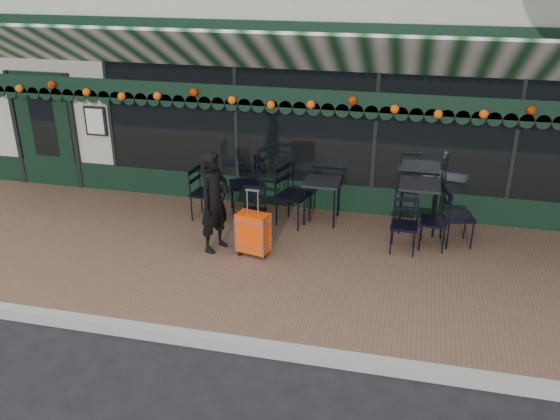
% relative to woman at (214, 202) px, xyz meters
% --- Properties ---
extents(ground, '(80.00, 80.00, 0.00)m').
position_rel_woman_xyz_m(ground, '(0.79, -2.09, -0.93)').
color(ground, black).
rests_on(ground, ground).
extents(sidewalk, '(18.00, 4.00, 0.15)m').
position_rel_woman_xyz_m(sidewalk, '(0.79, -0.09, -0.86)').
color(sidewalk, brown).
rests_on(sidewalk, ground).
extents(curb, '(18.00, 0.16, 0.15)m').
position_rel_woman_xyz_m(curb, '(0.79, -2.17, -0.86)').
color(curb, '#9E9E99').
rests_on(curb, ground).
extents(restaurant_building, '(12.00, 9.60, 4.50)m').
position_rel_woman_xyz_m(restaurant_building, '(0.79, 5.74, 1.34)').
color(restaurant_building, '#A8A292').
rests_on(restaurant_building, ground).
extents(woman, '(0.56, 0.67, 1.57)m').
position_rel_woman_xyz_m(woman, '(0.00, 0.00, 0.00)').
color(woman, black).
rests_on(woman, sidewalk).
extents(suitcase, '(0.50, 0.35, 1.05)m').
position_rel_woman_xyz_m(suitcase, '(0.61, -0.06, -0.43)').
color(suitcase, '#FE4008').
rests_on(suitcase, sidewalk).
extents(cafe_table_a, '(0.65, 0.65, 0.80)m').
position_rel_woman_xyz_m(cafe_table_a, '(2.99, 1.44, -0.07)').
color(cafe_table_a, black).
rests_on(cafe_table_a, sidewalk).
extents(cafe_table_b, '(0.59, 0.59, 0.73)m').
position_rel_woman_xyz_m(cafe_table_b, '(1.41, 1.37, -0.13)').
color(cafe_table_b, black).
rests_on(cafe_table_b, sidewalk).
extents(chair_a_left, '(0.45, 0.45, 0.84)m').
position_rel_woman_xyz_m(chair_a_left, '(3.24, 0.80, -0.36)').
color(chair_a_left, black).
rests_on(chair_a_left, sidewalk).
extents(chair_a_right, '(0.55, 0.55, 0.91)m').
position_rel_woman_xyz_m(chair_a_right, '(3.60, 1.01, -0.33)').
color(chair_a_right, black).
rests_on(chair_a_right, sidewalk).
extents(chair_a_front, '(0.43, 0.43, 0.83)m').
position_rel_woman_xyz_m(chair_a_front, '(2.80, 0.57, -0.37)').
color(chair_a_front, black).
rests_on(chair_a_front, sidewalk).
extents(chair_b_left, '(0.65, 0.65, 1.01)m').
position_rel_woman_xyz_m(chair_b_left, '(0.03, 1.44, -0.28)').
color(chair_b_left, black).
rests_on(chair_b_left, sidewalk).
extents(chair_b_right, '(0.63, 0.63, 1.00)m').
position_rel_woman_xyz_m(chair_b_right, '(0.97, 1.16, -0.28)').
color(chair_b_right, black).
rests_on(chair_b_right, sidewalk).
extents(chair_b_front, '(0.42, 0.42, 0.82)m').
position_rel_woman_xyz_m(chair_b_front, '(0.43, 0.54, -0.37)').
color(chair_b_front, black).
rests_on(chair_b_front, sidewalk).
extents(chair_solo, '(0.50, 0.50, 0.90)m').
position_rel_woman_xyz_m(chair_solo, '(-0.53, 1.04, -0.33)').
color(chair_solo, black).
rests_on(chair_solo, sidewalk).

